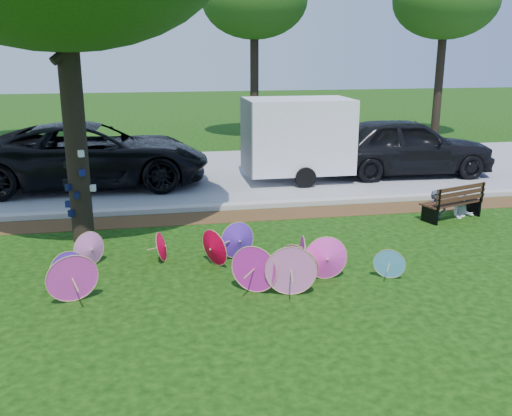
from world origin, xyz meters
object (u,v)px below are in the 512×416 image
(cargo_trailer, at_px, (298,135))
(person_right, at_px, (464,195))
(parasol_pile, at_px, (235,260))
(black_van, at_px, (92,155))
(person_left, at_px, (437,192))
(dark_pickup, at_px, (406,146))
(park_bench, at_px, (451,201))

(cargo_trailer, relative_size, person_right, 2.83)
(parasol_pile, relative_size, person_right, 5.59)
(parasol_pile, relative_size, cargo_trailer, 1.97)
(black_van, bearing_deg, person_left, -121.01)
(cargo_trailer, bearing_deg, parasol_pile, -112.03)
(dark_pickup, bearing_deg, black_van, 91.37)
(person_left, xyz_separation_m, person_right, (0.70, 0.00, -0.11))
(cargo_trailer, bearing_deg, person_left, -63.70)
(person_left, distance_m, person_right, 0.71)
(cargo_trailer, xyz_separation_m, park_bench, (2.55, -4.54, -0.96))
(person_right, bearing_deg, black_van, 169.45)
(park_bench, distance_m, person_right, 0.38)
(parasol_pile, relative_size, black_van, 0.92)
(person_left, bearing_deg, black_van, 171.37)
(person_left, bearing_deg, park_bench, 13.94)
(cargo_trailer, height_order, person_right, cargo_trailer)
(cargo_trailer, bearing_deg, dark_pickup, 2.24)
(cargo_trailer, relative_size, person_left, 2.37)
(dark_pickup, relative_size, person_left, 4.11)
(black_van, relative_size, person_left, 5.10)
(park_bench, height_order, person_right, person_right)
(cargo_trailer, bearing_deg, black_van, 176.72)
(parasol_pile, height_order, person_right, person_right)
(black_van, bearing_deg, park_bench, -120.22)
(parasol_pile, height_order, black_van, black_van)
(black_van, distance_m, cargo_trailer, 6.02)
(black_van, relative_size, person_right, 6.10)
(park_bench, bearing_deg, dark_pickup, 59.21)
(parasol_pile, xyz_separation_m, black_van, (-2.99, 7.70, 0.55))
(cargo_trailer, distance_m, person_right, 5.41)
(park_bench, bearing_deg, person_right, -10.76)
(person_left, bearing_deg, person_right, 22.07)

